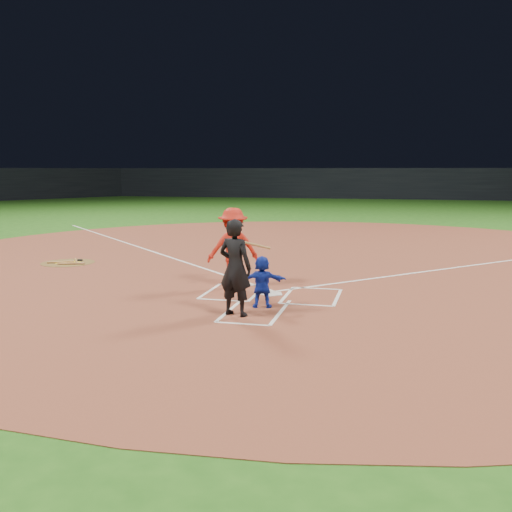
% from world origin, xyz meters
% --- Properties ---
extents(ground, '(120.00, 120.00, 0.00)m').
position_xyz_m(ground, '(0.00, 0.00, 0.00)').
color(ground, '#215916').
rests_on(ground, ground).
extents(home_plate_dirt, '(28.00, 28.00, 0.01)m').
position_xyz_m(home_plate_dirt, '(0.00, 6.00, 0.01)').
color(home_plate_dirt, brown).
rests_on(home_plate_dirt, ground).
extents(stadium_wall_far, '(80.00, 1.20, 3.20)m').
position_xyz_m(stadium_wall_far, '(0.00, 48.00, 1.60)').
color(stadium_wall_far, black).
rests_on(stadium_wall_far, ground).
extents(home_plate, '(0.60, 0.60, 0.02)m').
position_xyz_m(home_plate, '(0.00, 0.00, 0.02)').
color(home_plate, white).
rests_on(home_plate, home_plate_dirt).
extents(on_deck_circle, '(1.70, 1.70, 0.01)m').
position_xyz_m(on_deck_circle, '(-7.44, 3.05, 0.02)').
color(on_deck_circle, brown).
rests_on(on_deck_circle, home_plate_dirt).
extents(on_deck_logo, '(0.80, 0.80, 0.00)m').
position_xyz_m(on_deck_logo, '(-7.44, 3.05, 0.02)').
color(on_deck_logo, yellow).
rests_on(on_deck_logo, on_deck_circle).
extents(on_deck_bat_a, '(0.53, 0.73, 0.06)m').
position_xyz_m(on_deck_bat_a, '(-7.29, 3.30, 0.05)').
color(on_deck_bat_a, '#AA7F3E').
rests_on(on_deck_bat_a, on_deck_circle).
extents(on_deck_bat_b, '(0.77, 0.46, 0.06)m').
position_xyz_m(on_deck_bat_b, '(-7.64, 2.95, 0.05)').
color(on_deck_bat_b, olive).
rests_on(on_deck_bat_b, on_deck_circle).
extents(on_deck_bat_c, '(0.82, 0.32, 0.06)m').
position_xyz_m(on_deck_bat_c, '(-7.14, 2.75, 0.05)').
color(on_deck_bat_c, '#9C6839').
rests_on(on_deck_bat_c, on_deck_circle).
extents(bat_weight_donut, '(0.19, 0.19, 0.05)m').
position_xyz_m(bat_weight_donut, '(-7.24, 3.45, 0.05)').
color(bat_weight_donut, black).
rests_on(bat_weight_donut, on_deck_circle).
extents(catcher, '(1.11, 0.54, 1.15)m').
position_xyz_m(catcher, '(0.07, -1.36, 0.59)').
color(catcher, '#152DAD').
rests_on(catcher, home_plate_dirt).
extents(umpire, '(0.84, 0.66, 2.01)m').
position_xyz_m(umpire, '(-0.32, -2.16, 1.02)').
color(umpire, black).
rests_on(umpire, home_plate_dirt).
extents(chalk_markings, '(28.35, 17.32, 0.01)m').
position_xyz_m(chalk_markings, '(0.00, 5.29, 0.01)').
color(chalk_markings, white).
rests_on(chalk_markings, home_plate_dirt).
extents(batter_at_plate, '(1.74, 1.24, 2.04)m').
position_xyz_m(batter_at_plate, '(-1.16, 0.64, 1.03)').
color(batter_at_plate, red).
rests_on(batter_at_plate, home_plate_dirt).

